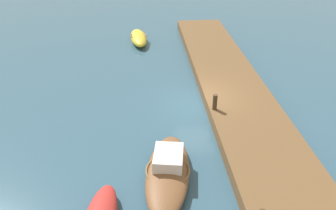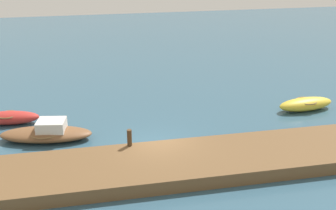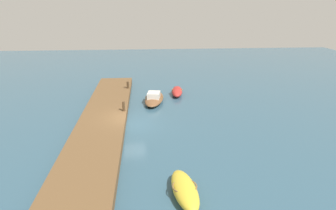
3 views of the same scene
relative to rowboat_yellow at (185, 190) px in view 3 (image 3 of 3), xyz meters
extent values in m
plane|color=#33566B|center=(-10.16, -3.31, -0.41)|extent=(84.00, 84.00, 0.00)
cube|color=brown|center=(-10.16, -5.52, -0.08)|extent=(27.36, 3.82, 0.65)
ellipsoid|color=gold|center=(0.00, 0.00, -0.01)|extent=(3.82, 1.62, 0.80)
torus|color=olive|center=(0.00, 0.00, 0.21)|extent=(1.45, 1.45, 0.07)
ellipsoid|color=brown|center=(-15.86, -1.05, -0.08)|extent=(5.15, 2.55, 0.66)
torus|color=olive|center=(-15.86, -1.05, 0.11)|extent=(2.12, 2.12, 0.07)
cube|color=silver|center=(-15.52, -1.10, 0.43)|extent=(1.64, 1.41, 0.61)
ellipsoid|color=#B72D28|center=(-18.17, 1.55, -0.03)|extent=(3.65, 1.54, 0.76)
torus|color=olive|center=(-18.17, 1.55, 0.18)|extent=(1.33, 1.33, 0.07)
cylinder|color=#47331E|center=(-18.99, -3.86, 0.62)|extent=(0.27, 0.27, 0.75)
cylinder|color=#47331E|center=(-11.64, -3.86, 0.67)|extent=(0.24, 0.24, 0.86)
camera|label=1|loc=(-25.86, -0.19, 9.45)|focal=35.09mm
camera|label=2|loc=(-13.38, -21.85, 9.69)|focal=43.81mm
camera|label=3|loc=(13.24, -1.91, 9.31)|focal=31.98mm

